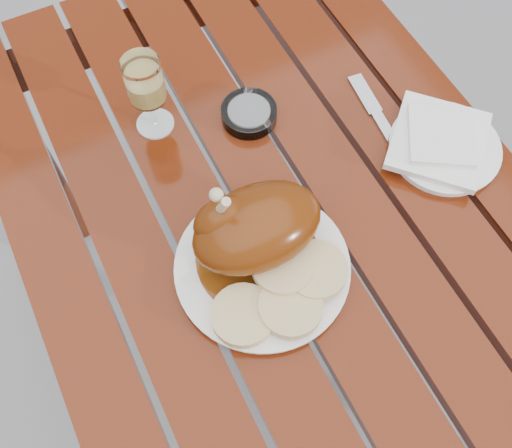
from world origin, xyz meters
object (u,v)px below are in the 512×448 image
Objects in this scene: side_plate at (444,148)px; ashtray at (249,114)px; table at (272,289)px; wine_glass at (148,96)px; dinner_plate at (262,268)px.

ashtray is at bearing 141.36° from side_plate.
table is 0.43m from ashtray.
table is 7.89× the size of wine_glass.
ashtray is (0.11, 0.26, 0.00)m from dinner_plate.
ashtray is at bearing 67.30° from dinner_plate.
ashtray is (0.15, -0.06, -0.06)m from wine_glass.
ashtray is at bearing -22.20° from wine_glass.
side_plate is 0.33m from ashtray.
side_plate is at bearing 8.29° from dinner_plate.
dinner_plate is (-0.07, -0.08, 0.38)m from table.
table is 12.46× the size of ashtray.
table is 4.55× the size of dinner_plate.
table is 6.43× the size of side_plate.
wine_glass reaches higher than dinner_plate.
dinner_plate reaches higher than table.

